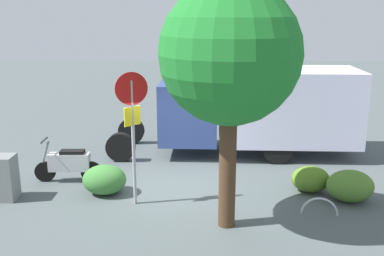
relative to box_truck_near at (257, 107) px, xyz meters
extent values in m
plane|color=#4A5354|center=(2.47, 3.01, -1.56)|extent=(60.00, 60.00, 0.00)
cylinder|color=black|center=(-0.60, -0.95, -1.11)|extent=(0.90, 0.26, 0.90)
cylinder|color=black|center=(-0.58, 0.95, -1.11)|extent=(0.90, 0.26, 0.90)
cylinder|color=black|center=(4.22, -0.98, -1.11)|extent=(0.90, 0.26, 0.90)
cylinder|color=black|center=(4.23, 0.92, -1.11)|extent=(0.90, 0.26, 0.90)
cube|color=silver|center=(-0.99, 0.01, 0.05)|extent=(4.33, 2.23, 2.31)
cube|color=navy|center=(2.17, -0.02, -0.16)|extent=(1.82, 2.11, 1.90)
cube|color=black|center=(2.17, -0.02, 0.44)|extent=(1.84, 1.95, 0.60)
cylinder|color=black|center=(5.97, 2.68, -1.28)|extent=(0.56, 0.13, 0.56)
cylinder|color=black|center=(4.72, 2.62, -1.28)|extent=(0.56, 0.13, 0.56)
cube|color=silver|center=(5.30, 2.64, -1.00)|extent=(1.11, 0.37, 0.48)
cube|color=black|center=(5.20, 2.64, -0.73)|extent=(0.65, 0.31, 0.12)
cylinder|color=slate|center=(5.92, 2.67, -0.73)|extent=(0.29, 0.08, 0.69)
cylinder|color=black|center=(5.92, 2.67, -0.38)|extent=(0.07, 0.55, 0.04)
cylinder|color=#9E9EA3|center=(3.29, 4.03, -0.05)|extent=(0.08, 0.08, 3.01)
cylinder|color=red|center=(3.29, 4.05, 1.27)|extent=(0.71, 0.32, 0.76)
cube|color=yellow|center=(3.29, 4.05, 0.63)|extent=(0.33, 0.33, 0.44)
cylinder|color=#47301E|center=(1.13, 5.07, -0.20)|extent=(0.36, 0.36, 2.71)
sphere|color=#1C7227|center=(1.13, 5.07, 2.16)|extent=(2.87, 2.87, 2.87)
cube|color=slate|center=(6.62, 3.87, -0.99)|extent=(0.73, 0.57, 1.12)
torus|color=#B7B7BC|center=(-1.02, 4.49, -1.56)|extent=(0.85, 0.17, 0.85)
ellipsoid|color=#4E7522|center=(-1.10, 3.11, -1.22)|extent=(0.98, 0.80, 0.67)
ellipsoid|color=#3B7834|center=(4.17, 3.45, -1.18)|extent=(1.11, 0.91, 0.75)
ellipsoid|color=#4D782C|center=(-1.93, 3.68, -1.17)|extent=(1.14, 0.94, 0.78)
camera|label=1|loc=(1.57, 14.03, 3.01)|focal=42.02mm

